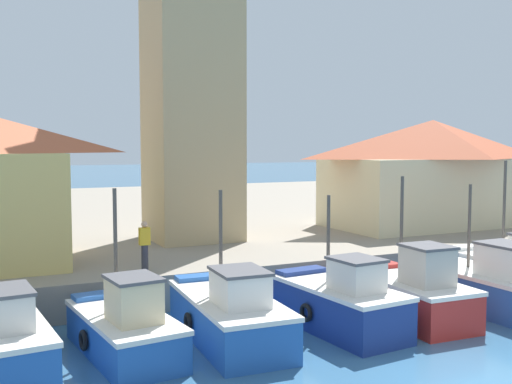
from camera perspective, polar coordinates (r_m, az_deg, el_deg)
name	(u,v)px	position (r m, az deg, el deg)	size (l,w,h in m)	color
ground_plane	(498,384)	(14.75, 22.04, -16.57)	(300.00, 300.00, 0.00)	#386689
quay_wharf	(150,217)	(39.43, -10.11, -2.33)	(120.00, 40.00, 1.17)	gray
fishing_boat_left_outer	(2,340)	(15.31, -23.06, -12.81)	(2.16, 4.94, 4.30)	#2356A8
fishing_boat_left_inner	(125,327)	(15.55, -12.40, -12.49)	(2.27, 4.48, 4.14)	#2356A8
fishing_boat_mid_left	(229,314)	(16.27, -2.57, -11.50)	(2.28, 5.16, 4.00)	#2356A8
fishing_boat_center	(340,303)	(17.27, 8.00, -10.43)	(2.25, 4.43, 3.80)	navy
fishing_boat_mid_right	(412,294)	(18.68, 14.65, -9.34)	(2.14, 4.30, 4.28)	#AD2823
fishing_boat_right_inner	(485,285)	(20.70, 20.98, -8.24)	(2.33, 5.31, 3.94)	#2356A8
clock_tower	(191,41)	(26.15, -6.20, 14.13)	(4.05, 4.05, 17.73)	tan
warehouse_right	(432,171)	(31.47, 16.40, 1.89)	(10.81, 5.66, 5.31)	beige
dock_worker_near_tower	(145,245)	(19.63, -10.56, -4.99)	(0.34, 0.22, 1.62)	#33333D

